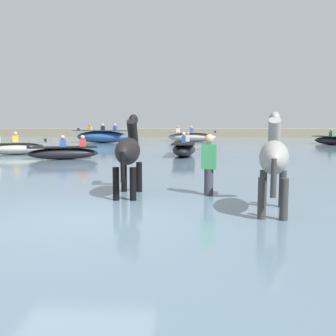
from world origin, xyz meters
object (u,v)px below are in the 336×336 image
object	(u,v)px
boat_distant_west	(331,140)
boat_near_port	(63,153)
boat_near_starboard	(192,137)
boat_mid_outer	(16,148)
horse_trailing_grey	(274,160)
boat_mid_channel	(102,136)
horse_lead_black	(128,153)
person_spectator_far	(209,169)
boat_distant_east	(184,149)

from	to	relation	value
boat_distant_west	boat_near_port	size ratio (longest dim) A/B	0.92
boat_near_starboard	boat_near_port	distance (m)	15.22
boat_mid_outer	horse_trailing_grey	bearing A→B (deg)	-50.62
boat_distant_west	boat_mid_channel	distance (m)	15.63
boat_distant_west	boat_near_starboard	world-z (taller)	boat_near_starboard
horse_lead_black	boat_distant_west	bearing A→B (deg)	59.52
boat_near_starboard	person_spectator_far	xyz separation A→B (m)	(-0.00, -22.00, 0.21)
boat_distant_west	boat_mid_channel	bearing A→B (deg)	174.05
horse_lead_black	boat_near_starboard	size ratio (longest dim) A/B	0.54
boat_near_port	boat_distant_east	xyz separation A→B (m)	(5.01, 1.89, 0.04)
horse_lead_black	boat_mid_channel	distance (m)	20.61
boat_distant_west	boat_mid_channel	size ratio (longest dim) A/B	0.63
horse_lead_black	boat_distant_east	bearing A→B (deg)	83.09
boat_near_starboard	boat_near_port	size ratio (longest dim) A/B	1.27
boat_mid_channel	horse_trailing_grey	bearing A→B (deg)	-70.89
horse_trailing_grey	person_spectator_far	size ratio (longest dim) A/B	1.28
boat_mid_outer	person_spectator_far	bearing A→B (deg)	-49.83
boat_mid_outer	horse_lead_black	bearing A→B (deg)	-56.26
boat_mid_channel	boat_distant_east	size ratio (longest dim) A/B	1.32
horse_lead_black	boat_distant_east	xyz separation A→B (m)	(1.19, 9.79, -0.61)
person_spectator_far	boat_distant_east	bearing A→B (deg)	93.26
horse_lead_black	horse_trailing_grey	xyz separation A→B (m)	(2.79, -1.50, 0.02)
horse_lead_black	boat_mid_outer	xyz separation A→B (m)	(-6.80, 10.18, -0.61)
horse_lead_black	boat_distant_east	world-z (taller)	horse_lead_black
boat_distant_east	boat_distant_west	bearing A→B (deg)	41.83
horse_trailing_grey	boat_near_port	xyz separation A→B (m)	(-6.61, 9.40, -0.66)
boat_near_port	boat_distant_east	distance (m)	5.36
boat_distant_west	person_spectator_far	bearing A→B (deg)	-116.38
boat_near_port	person_spectator_far	world-z (taller)	person_spectator_far
boat_mid_outer	person_spectator_far	world-z (taller)	person_spectator_far
boat_near_starboard	boat_mid_outer	distance (m)	14.64
boat_distant_west	boat_mid_outer	size ratio (longest dim) A/B	0.92
boat_mid_channel	boat_near_port	bearing A→B (deg)	-85.95
horse_lead_black	boat_near_starboard	xyz separation A→B (m)	(1.75, 22.07, -0.57)
boat_near_port	boat_distant_east	size ratio (longest dim) A/B	0.91
boat_near_starboard	boat_mid_channel	world-z (taller)	boat_mid_channel
horse_trailing_grey	boat_mid_channel	size ratio (longest dim) A/B	0.48
boat_distant_west	boat_near_starboard	distance (m)	9.81
horse_lead_black	person_spectator_far	xyz separation A→B (m)	(1.74, 0.06, -0.35)
boat_distant_west	boat_mid_channel	xyz separation A→B (m)	(-15.54, 1.62, 0.17)
horse_trailing_grey	boat_distant_west	world-z (taller)	horse_trailing_grey
boat_near_port	boat_distant_east	world-z (taller)	boat_distant_east
horse_lead_black	person_spectator_far	bearing A→B (deg)	2.10
horse_trailing_grey	boat_distant_west	bearing A→B (deg)	67.97
horse_lead_black	horse_trailing_grey	world-z (taller)	horse_trailing_grey
horse_lead_black	boat_near_port	distance (m)	8.80
boat_distant_east	person_spectator_far	distance (m)	9.75
boat_near_starboard	boat_distant_west	bearing A→B (deg)	-21.67
horse_trailing_grey	boat_mid_outer	bearing A→B (deg)	129.38
horse_trailing_grey	boat_distant_east	world-z (taller)	horse_trailing_grey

